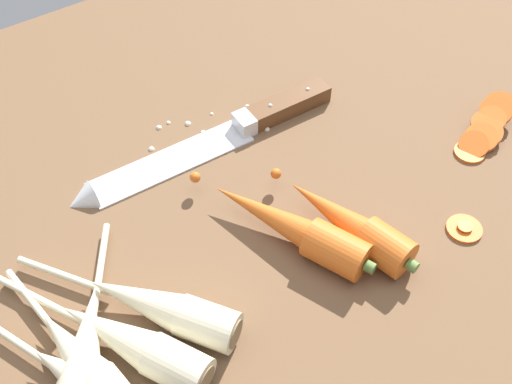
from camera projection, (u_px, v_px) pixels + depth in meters
The scene contains 11 objects.
ground_plane at pixel (246, 201), 73.07cm from camera, with size 120.00×90.00×4.00cm, color brown.
chefs_knife at pixel (203, 144), 75.25cm from camera, with size 34.79×5.01×4.18cm.
whole_carrot at pixel (292, 227), 65.44cm from camera, with size 10.62×21.08×4.20cm.
whole_carrot_second at pixel (351, 225), 65.67cm from camera, with size 7.30×18.67×4.20cm.
parsnip_front at pixel (131, 343), 57.13cm from camera, with size 13.31×22.16×4.00cm.
parsnip_mid_left at pixel (83, 365), 55.77cm from camera, with size 5.78×20.74×4.00cm.
parsnip_mid_right at pixel (160, 307), 59.49cm from camera, with size 15.15×20.79×4.00cm.
parsnip_outer at pixel (84, 362), 55.90cm from camera, with size 14.53×21.11×4.00cm.
carrot_slice_stack at pixel (486, 128), 76.27cm from camera, with size 10.92×6.13×4.01cm.
carrot_slice_stray_near at pixel (465, 228), 67.59cm from camera, with size 3.82×3.82×0.70cm.
mince_crumbs at pixel (199, 128), 77.56cm from camera, with size 14.24×8.39×0.75cm.
Camera 1 is at (-25.41, -39.21, 54.19)cm, focal length 44.74 mm.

